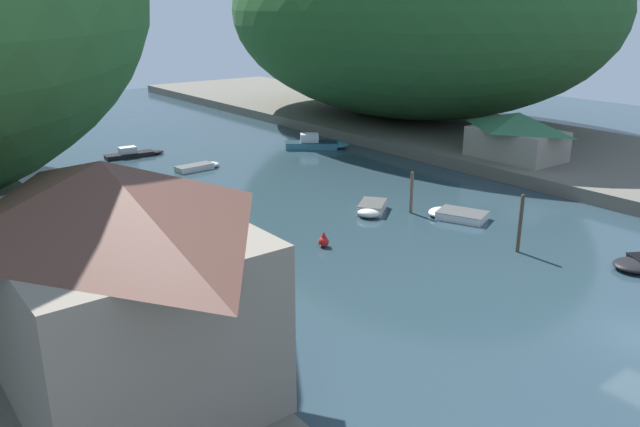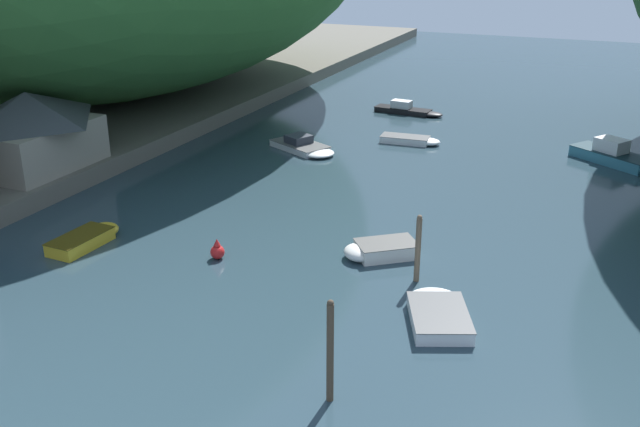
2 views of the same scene
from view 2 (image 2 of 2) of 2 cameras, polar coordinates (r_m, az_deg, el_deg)
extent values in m
plane|color=#283D47|center=(41.22, 6.23, 2.45)|extent=(130.00, 130.00, 0.00)
cube|color=#666056|center=(54.67, -21.82, 6.42)|extent=(22.00, 120.00, 1.06)
cube|color=gray|center=(43.06, -22.02, 5.05)|extent=(5.14, 6.74, 2.52)
pyramid|color=#3D4247|center=(42.55, -22.42, 7.81)|extent=(5.55, 7.28, 1.76)
cube|color=white|center=(49.24, 6.82, 5.89)|extent=(3.30, 1.60, 0.44)
ellipsoid|color=white|center=(48.94, 8.66, 5.70)|extent=(1.69, 1.43, 0.44)
cube|color=#525252|center=(49.18, 6.83, 6.16)|extent=(3.36, 1.64, 0.03)
cube|color=black|center=(57.55, 6.65, 8.17)|extent=(4.51, 1.73, 0.37)
ellipsoid|color=black|center=(56.80, 8.73, 7.89)|extent=(2.31, 1.46, 0.37)
cube|color=black|center=(57.50, 6.66, 8.37)|extent=(4.60, 1.76, 0.03)
cube|color=silver|center=(57.48, 6.54, 8.67)|extent=(1.62, 1.07, 0.62)
cube|color=white|center=(47.39, -1.62, 5.39)|extent=(4.46, 3.65, 0.40)
ellipsoid|color=white|center=(45.93, -0.09, 4.86)|extent=(2.66, 2.66, 0.40)
cube|color=#525252|center=(47.34, -1.62, 5.64)|extent=(4.55, 3.72, 0.03)
cube|color=#333842|center=(47.36, -1.72, 5.97)|extent=(1.89, 1.92, 0.54)
cube|color=white|center=(26.77, 9.52, -8.26)|extent=(3.07, 3.62, 0.51)
ellipsoid|color=white|center=(28.10, 9.06, -6.71)|extent=(2.39, 2.17, 0.51)
cube|color=#525252|center=(26.64, 9.55, -7.76)|extent=(3.13, 3.70, 0.03)
cube|color=gold|center=(34.30, -18.61, -2.15)|extent=(1.61, 3.07, 0.58)
ellipsoid|color=gold|center=(35.28, -16.95, -1.28)|extent=(1.46, 1.57, 0.58)
cube|color=#4C3E0E|center=(34.18, -18.67, -1.68)|extent=(1.64, 3.13, 0.03)
cube|color=silver|center=(31.80, 5.33, -2.88)|extent=(3.04, 2.86, 0.63)
ellipsoid|color=silver|center=(31.42, 3.11, -3.13)|extent=(1.96, 2.01, 0.63)
cube|color=#504E4A|center=(31.67, 5.35, -2.33)|extent=(3.10, 2.91, 0.03)
cube|color=teal|center=(48.12, 22.31, 4.16)|extent=(5.24, 4.42, 0.65)
cube|color=#132A33|center=(48.03, 22.37, 4.55)|extent=(5.35, 4.51, 0.03)
cube|color=silver|center=(48.01, 22.29, 5.07)|extent=(2.21, 2.09, 0.85)
cylinder|color=#4C3D2D|center=(21.79, 0.82, -11.12)|extent=(0.22, 0.22, 3.35)
sphere|color=#4C3D2D|center=(20.91, 0.84, -7.16)|extent=(0.20, 0.20, 0.20)
cylinder|color=brown|center=(29.28, 7.83, -2.92)|extent=(0.23, 0.23, 2.79)
sphere|color=brown|center=(28.71, 7.98, -0.31)|extent=(0.21, 0.21, 0.21)
sphere|color=red|center=(31.73, -8.21, -3.07)|extent=(0.63, 0.63, 0.63)
cone|color=red|center=(31.53, -8.25, -2.29)|extent=(0.32, 0.32, 0.32)
cylinder|color=#282D3D|center=(42.14, -20.21, 3.77)|extent=(0.13, 0.13, 0.85)
cylinder|color=#282D3D|center=(42.23, -20.01, 3.84)|extent=(0.13, 0.13, 0.85)
cube|color=#2D2D33|center=(41.98, -20.24, 4.76)|extent=(0.31, 0.42, 0.62)
sphere|color=beige|center=(41.87, -20.31, 5.31)|extent=(0.22, 0.22, 0.22)
camera|label=1|loc=(36.59, -72.41, 7.02)|focal=35.00mm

